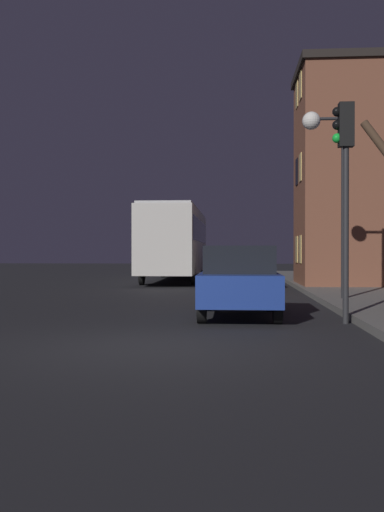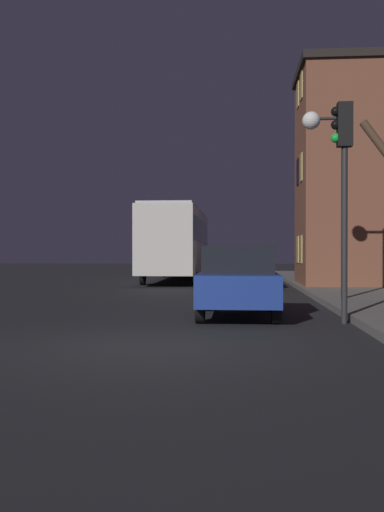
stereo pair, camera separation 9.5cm
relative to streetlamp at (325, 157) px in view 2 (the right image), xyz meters
name	(u,v)px [view 2 (the right image)]	position (x,y,z in m)	size (l,w,h in m)	color
ground_plane	(146,346)	(-3.89, -7.46, -4.15)	(120.00, 120.00, 0.00)	black
brick_building	(345,175)	(1.88, 7.15, 0.42)	(3.84, 4.32, 8.76)	brown
streetlamp	(325,157)	(0.00, 0.00, 0.00)	(1.22, 0.51, 5.25)	#28282B
traffic_light	(343,166)	(-0.31, -4.40, -0.91)	(0.43, 0.24, 4.52)	#28282B
bus	(177,239)	(-5.47, 12.39, -2.02)	(2.48, 11.61, 3.57)	beige
car_near_lane	(238,280)	(-2.45, -3.36, -3.31)	(1.73, 3.81, 1.60)	navy
car_mid_lane	(240,269)	(-2.33, 6.04, -3.35)	(1.72, 4.61, 1.54)	beige
car_far_lane	(237,265)	(-2.47, 15.50, -3.40)	(1.71, 3.95, 1.44)	#B7BABF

